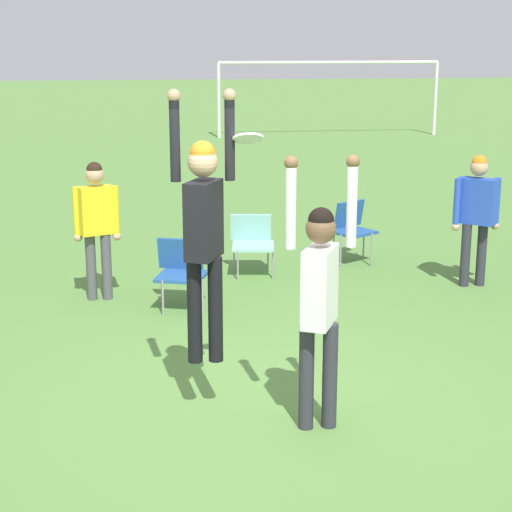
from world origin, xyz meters
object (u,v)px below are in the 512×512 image
object	(u,v)px
person_jumping	(204,221)
camping_chair_4	(351,226)
person_defending	(320,288)
frisbee	(248,138)
person_spectator_near	(97,219)
camping_chair_3	(181,268)
person_spectator_far	(476,208)
camping_chair_2	(252,240)

from	to	relation	value
person_jumping	camping_chair_4	size ratio (longest dim) A/B	2.65
person_jumping	person_defending	size ratio (longest dim) A/B	1.01
person_jumping	frisbee	distance (m)	0.74
frisbee	camping_chair_4	xyz separation A→B (m)	(2.02, 4.76, -1.77)
person_defending	person_spectator_near	xyz separation A→B (m)	(-1.88, 3.75, -0.18)
person_spectator_near	camping_chair_4	bearing A→B (deg)	-0.16
camping_chair_4	frisbee	bearing A→B (deg)	35.13
camping_chair_3	person_spectator_far	distance (m)	3.72
person_spectator_far	camping_chair_3	bearing A→B (deg)	-132.09
frisbee	person_defending	bearing A→B (deg)	-35.83
frisbee	person_spectator_near	bearing A→B (deg)	112.08
camping_chair_4	person_spectator_far	distance (m)	1.92
camping_chair_3	camping_chair_4	xyz separation A→B (m)	(2.44, 1.78, 0.05)
person_defending	person_spectator_near	distance (m)	4.20
person_defending	camping_chair_3	size ratio (longest dim) A/B	2.81
person_jumping	person_spectator_near	distance (m)	3.55
frisbee	person_spectator_far	bearing A→B (deg)	46.01
camping_chair_4	person_spectator_far	xyz separation A→B (m)	(1.23, -1.40, 0.48)
camping_chair_4	person_jumping	bearing A→B (deg)	31.48
camping_chair_2	person_spectator_near	xyz separation A→B (m)	(-1.95, -0.95, 0.53)
person_defending	camping_chair_3	bearing A→B (deg)	-139.08
camping_chair_4	camping_chair_3	bearing A→B (deg)	4.31
person_jumping	camping_chair_3	xyz separation A→B (m)	(-0.07, 2.94, -1.17)
person_jumping	person_spectator_near	bearing A→B (deg)	42.46
person_jumping	person_defending	bearing A→B (deg)	-90.00
person_spectator_near	person_spectator_far	bearing A→B (deg)	-22.52
camping_chair_2	person_spectator_far	world-z (taller)	person_spectator_far
person_jumping	person_spectator_near	world-z (taller)	person_jumping
frisbee	camping_chair_3	bearing A→B (deg)	97.99
person_defending	camping_chair_4	xyz separation A→B (m)	(1.51, 5.13, -0.66)
camping_chair_4	person_spectator_far	size ratio (longest dim) A/B	0.50
frisbee	person_spectator_far	world-z (taller)	frisbee
frisbee	camping_chair_3	distance (m)	3.51
frisbee	camping_chair_3	xyz separation A→B (m)	(-0.42, 2.98, -1.81)
camping_chair_2	person_spectator_far	size ratio (longest dim) A/B	0.46
person_defending	frisbee	size ratio (longest dim) A/B	8.99
camping_chair_3	person_spectator_near	world-z (taller)	person_spectator_near
camping_chair_3	person_spectator_far	size ratio (longest dim) A/B	0.47
person_spectator_far	person_defending	bearing A→B (deg)	-84.36
person_defending	camping_chair_2	xyz separation A→B (m)	(0.07, 4.70, -0.71)
person_defending	camping_chair_4	bearing A→B (deg)	-170.99
person_defending	person_spectator_far	bearing A→B (deg)	169.16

